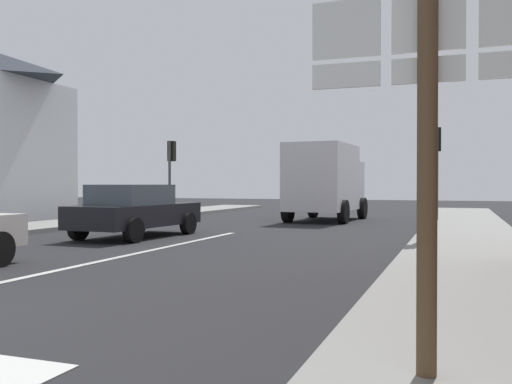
{
  "coord_description": "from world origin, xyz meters",
  "views": [
    {
      "loc": [
        6.43,
        -3.65,
        1.48
      ],
      "look_at": [
        1.77,
        9.22,
        1.29
      ],
      "focal_mm": 39.25,
      "sensor_mm": 36.0,
      "label": 1
    }
  ],
  "objects_px": {
    "sedan_far": "(135,210)",
    "traffic_light_near_right": "(424,136)",
    "delivery_truck": "(326,180)",
    "traffic_light_far_right": "(437,152)",
    "route_sign_post": "(428,109)",
    "traffic_light_far_left": "(171,161)"
  },
  "relations": [
    {
      "from": "traffic_light_far_right",
      "to": "traffic_light_near_right",
      "type": "xyz_separation_m",
      "value": [
        0.0,
        -8.27,
        -0.05
      ]
    },
    {
      "from": "sedan_far",
      "to": "traffic_light_near_right",
      "type": "height_order",
      "value": "traffic_light_near_right"
    },
    {
      "from": "sedan_far",
      "to": "traffic_light_far_left",
      "type": "height_order",
      "value": "traffic_light_far_left"
    },
    {
      "from": "delivery_truck",
      "to": "traffic_light_far_left",
      "type": "bearing_deg",
      "value": -179.8
    },
    {
      "from": "sedan_far",
      "to": "delivery_truck",
      "type": "distance_m",
      "value": 9.45
    },
    {
      "from": "traffic_light_near_right",
      "to": "route_sign_post",
      "type": "bearing_deg",
      "value": -86.73
    },
    {
      "from": "traffic_light_far_left",
      "to": "traffic_light_near_right",
      "type": "relative_size",
      "value": 0.95
    },
    {
      "from": "route_sign_post",
      "to": "traffic_light_near_right",
      "type": "relative_size",
      "value": 0.89
    },
    {
      "from": "traffic_light_far_left",
      "to": "traffic_light_near_right",
      "type": "height_order",
      "value": "traffic_light_near_right"
    },
    {
      "from": "sedan_far",
      "to": "traffic_light_near_right",
      "type": "xyz_separation_m",
      "value": [
        7.69,
        0.61,
        1.89
      ]
    },
    {
      "from": "sedan_far",
      "to": "route_sign_post",
      "type": "relative_size",
      "value": 1.34
    },
    {
      "from": "route_sign_post",
      "to": "traffic_light_far_right",
      "type": "height_order",
      "value": "traffic_light_far_right"
    },
    {
      "from": "delivery_truck",
      "to": "traffic_light_far_right",
      "type": "distance_m",
      "value": 4.41
    },
    {
      "from": "sedan_far",
      "to": "traffic_light_far_right",
      "type": "xyz_separation_m",
      "value": [
        7.69,
        8.88,
        1.94
      ]
    },
    {
      "from": "route_sign_post",
      "to": "traffic_light_near_right",
      "type": "height_order",
      "value": "traffic_light_near_right"
    },
    {
      "from": "traffic_light_far_right",
      "to": "traffic_light_near_right",
      "type": "height_order",
      "value": "traffic_light_far_right"
    },
    {
      "from": "delivery_truck",
      "to": "traffic_light_near_right",
      "type": "height_order",
      "value": "traffic_light_near_right"
    },
    {
      "from": "sedan_far",
      "to": "route_sign_post",
      "type": "height_order",
      "value": "route_sign_post"
    },
    {
      "from": "delivery_truck",
      "to": "traffic_light_far_right",
      "type": "bearing_deg",
      "value": 1.57
    },
    {
      "from": "delivery_truck",
      "to": "route_sign_post",
      "type": "height_order",
      "value": "route_sign_post"
    },
    {
      "from": "route_sign_post",
      "to": "sedan_far",
      "type": "bearing_deg",
      "value": 131.37
    },
    {
      "from": "route_sign_post",
      "to": "traffic_light_near_right",
      "type": "bearing_deg",
      "value": 93.27
    }
  ]
}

